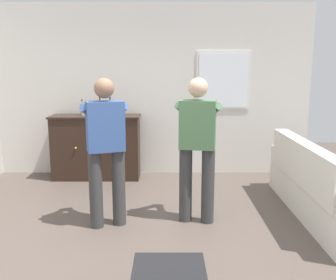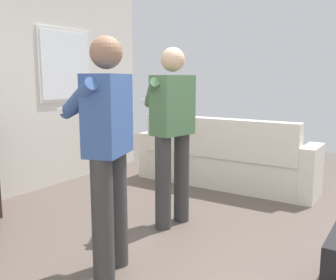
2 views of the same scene
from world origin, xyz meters
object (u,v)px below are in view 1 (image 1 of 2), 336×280
couch (317,189)px  person_standing_right (198,143)px  person_standing_left (107,146)px  sideboard_cabinet (97,147)px  bottle_liquor_amber (101,107)px  bottle_spirits_clear (111,109)px  bottle_wine_green (83,109)px

couch → person_standing_right: (-1.45, -0.14, 0.60)m
person_standing_right → person_standing_left: bearing=-173.3°
sideboard_cabinet → person_standing_left: 1.97m
bottle_liquor_amber → bottle_spirits_clear: bottle_liquor_amber is taller
bottle_liquor_amber → person_standing_right: size_ratio=0.18×
couch → bottle_liquor_amber: (-2.87, 1.61, 0.82)m
couch → bottle_wine_green: size_ratio=9.42×
bottle_wine_green → bottle_liquor_amber: (0.28, 0.01, 0.03)m
sideboard_cabinet → person_standing_left: bearing=-75.8°
couch → person_standing_left: size_ratio=1.42×
couch → person_standing_right: 1.58m
bottle_spirits_clear → person_standing_right: bearing=-54.1°
sideboard_cabinet → bottle_wine_green: 0.64m
sideboard_cabinet → couch: bearing=-28.5°
sideboard_cabinet → person_standing_left: person_standing_left is taller
bottle_spirits_clear → couch: bearing=-30.4°
couch → bottle_wine_green: (-3.15, 1.61, 0.79)m
bottle_liquor_amber → person_standing_right: 2.26m
bottle_wine_green → person_standing_right: size_ratio=0.15×
couch → sideboard_cabinet: 3.36m
couch → person_standing_right: person_standing_right is taller
sideboard_cabinet → bottle_wine_green: (-0.20, 0.00, 0.61)m
bottle_wine_green → person_standing_right: (1.70, -1.75, -0.19)m
couch → bottle_wine_green: 3.62m
person_standing_right → sideboard_cabinet: bearing=130.7°
bottle_liquor_amber → bottle_spirits_clear: 0.17m
sideboard_cabinet → bottle_spirits_clear: bearing=-4.5°
couch → bottle_spirits_clear: bearing=149.6°
bottle_spirits_clear → bottle_wine_green: bearing=177.2°
person_standing_left → person_standing_right: same height
person_standing_right → bottle_spirits_clear: bearing=125.9°
person_standing_right → bottle_wine_green: bearing=134.2°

